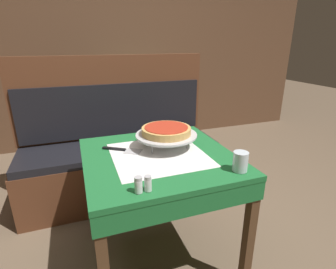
{
  "coord_description": "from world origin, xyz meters",
  "views": [
    {
      "loc": [
        -0.42,
        -1.31,
        1.34
      ],
      "look_at": [
        0.08,
        0.06,
        0.82
      ],
      "focal_mm": 28.0,
      "sensor_mm": 36.0,
      "label": 1
    }
  ],
  "objects_px": {
    "pizza_pan_stand": "(166,135)",
    "pizza_server": "(123,150)",
    "dining_table_rear": "(137,104)",
    "salt_shaker": "(138,185)",
    "deep_dish_pizza": "(166,130)",
    "booth_bench": "(121,158)",
    "water_glass_near": "(240,161)",
    "pepper_shaker": "(148,183)",
    "condiment_caddy": "(129,93)",
    "dining_table_front": "(159,168)"
  },
  "relations": [
    {
      "from": "pizza_server",
      "to": "pepper_shaker",
      "type": "bearing_deg",
      "value": -87.35
    },
    {
      "from": "pizza_pan_stand",
      "to": "deep_dish_pizza",
      "type": "relative_size",
      "value": 1.26
    },
    {
      "from": "condiment_caddy",
      "to": "deep_dish_pizza",
      "type": "bearing_deg",
      "value": -93.98
    },
    {
      "from": "pizza_server",
      "to": "booth_bench",
      "type": "bearing_deg",
      "value": 82.53
    },
    {
      "from": "dining_table_rear",
      "to": "pizza_pan_stand",
      "type": "height_order",
      "value": "pizza_pan_stand"
    },
    {
      "from": "water_glass_near",
      "to": "salt_shaker",
      "type": "bearing_deg",
      "value": -177.44
    },
    {
      "from": "dining_table_rear",
      "to": "condiment_caddy",
      "type": "bearing_deg",
      "value": -142.19
    },
    {
      "from": "booth_bench",
      "to": "dining_table_front",
      "type": "bearing_deg",
      "value": -83.97
    },
    {
      "from": "dining_table_rear",
      "to": "water_glass_near",
      "type": "xyz_separation_m",
      "value": [
        0.04,
        -2.07,
        0.15
      ]
    },
    {
      "from": "booth_bench",
      "to": "condiment_caddy",
      "type": "height_order",
      "value": "booth_bench"
    },
    {
      "from": "pizza_server",
      "to": "condiment_caddy",
      "type": "distance_m",
      "value": 1.59
    },
    {
      "from": "pizza_server",
      "to": "condiment_caddy",
      "type": "bearing_deg",
      "value": 76.44
    },
    {
      "from": "booth_bench",
      "to": "water_glass_near",
      "type": "relative_size",
      "value": 16.78
    },
    {
      "from": "booth_bench",
      "to": "pizza_server",
      "type": "bearing_deg",
      "value": -97.47
    },
    {
      "from": "dining_table_front",
      "to": "pizza_pan_stand",
      "type": "relative_size",
      "value": 2.26
    },
    {
      "from": "pizza_pan_stand",
      "to": "deep_dish_pizza",
      "type": "height_order",
      "value": "deep_dish_pizza"
    },
    {
      "from": "pizza_pan_stand",
      "to": "deep_dish_pizza",
      "type": "distance_m",
      "value": 0.03
    },
    {
      "from": "booth_bench",
      "to": "pizza_pan_stand",
      "type": "distance_m",
      "value": 0.9
    },
    {
      "from": "water_glass_near",
      "to": "condiment_caddy",
      "type": "bearing_deg",
      "value": 93.84
    },
    {
      "from": "booth_bench",
      "to": "water_glass_near",
      "type": "xyz_separation_m",
      "value": [
        0.41,
        -1.17,
        0.43
      ]
    },
    {
      "from": "pizza_server",
      "to": "condiment_caddy",
      "type": "relative_size",
      "value": 1.38
    },
    {
      "from": "deep_dish_pizza",
      "to": "booth_bench",
      "type": "bearing_deg",
      "value": 102.52
    },
    {
      "from": "water_glass_near",
      "to": "dining_table_front",
      "type": "bearing_deg",
      "value": 134.66
    },
    {
      "from": "pizza_pan_stand",
      "to": "pizza_server",
      "type": "bearing_deg",
      "value": 171.58
    },
    {
      "from": "dining_table_rear",
      "to": "pizza_server",
      "type": "height_order",
      "value": "pizza_server"
    },
    {
      "from": "dining_table_front",
      "to": "deep_dish_pizza",
      "type": "distance_m",
      "value": 0.23
    },
    {
      "from": "pizza_server",
      "to": "pepper_shaker",
      "type": "distance_m",
      "value": 0.48
    },
    {
      "from": "dining_table_rear",
      "to": "pepper_shaker",
      "type": "height_order",
      "value": "pepper_shaker"
    },
    {
      "from": "booth_bench",
      "to": "pizza_server",
      "type": "distance_m",
      "value": 0.82
    },
    {
      "from": "dining_table_rear",
      "to": "pizza_pan_stand",
      "type": "xyz_separation_m",
      "value": [
        -0.21,
        -1.66,
        0.18
      ]
    },
    {
      "from": "dining_table_rear",
      "to": "booth_bench",
      "type": "distance_m",
      "value": 1.01
    },
    {
      "from": "salt_shaker",
      "to": "condiment_caddy",
      "type": "bearing_deg",
      "value": 79.01
    },
    {
      "from": "dining_table_rear",
      "to": "salt_shaker",
      "type": "relative_size",
      "value": 10.19
    },
    {
      "from": "deep_dish_pizza",
      "to": "dining_table_rear",
      "type": "bearing_deg",
      "value": 82.86
    },
    {
      "from": "dining_table_front",
      "to": "condiment_caddy",
      "type": "relative_size",
      "value": 5.07
    },
    {
      "from": "dining_table_front",
      "to": "deep_dish_pizza",
      "type": "height_order",
      "value": "deep_dish_pizza"
    },
    {
      "from": "booth_bench",
      "to": "salt_shaker",
      "type": "relative_size",
      "value": 22.7
    },
    {
      "from": "dining_table_front",
      "to": "water_glass_near",
      "type": "bearing_deg",
      "value": -45.34
    },
    {
      "from": "dining_table_front",
      "to": "booth_bench",
      "type": "height_order",
      "value": "booth_bench"
    },
    {
      "from": "dining_table_rear",
      "to": "condiment_caddy",
      "type": "distance_m",
      "value": 0.2
    },
    {
      "from": "pepper_shaker",
      "to": "condiment_caddy",
      "type": "bearing_deg",
      "value": 80.17
    },
    {
      "from": "deep_dish_pizza",
      "to": "pizza_server",
      "type": "distance_m",
      "value": 0.28
    },
    {
      "from": "pepper_shaker",
      "to": "pizza_pan_stand",
      "type": "bearing_deg",
      "value": 61.28
    },
    {
      "from": "dining_table_front",
      "to": "deep_dish_pizza",
      "type": "xyz_separation_m",
      "value": [
        0.08,
        0.09,
        0.2
      ]
    },
    {
      "from": "deep_dish_pizza",
      "to": "salt_shaker",
      "type": "xyz_separation_m",
      "value": [
        -0.28,
        -0.44,
        -0.07
      ]
    },
    {
      "from": "deep_dish_pizza",
      "to": "salt_shaker",
      "type": "bearing_deg",
      "value": -122.82
    },
    {
      "from": "deep_dish_pizza",
      "to": "pepper_shaker",
      "type": "xyz_separation_m",
      "value": [
        -0.24,
        -0.44,
        -0.07
      ]
    },
    {
      "from": "pizza_pan_stand",
      "to": "pepper_shaker",
      "type": "height_order",
      "value": "pizza_pan_stand"
    },
    {
      "from": "dining_table_rear",
      "to": "salt_shaker",
      "type": "xyz_separation_m",
      "value": [
        -0.49,
        -2.1,
        0.14
      ]
    },
    {
      "from": "booth_bench",
      "to": "pepper_shaker",
      "type": "bearing_deg",
      "value": -93.45
    }
  ]
}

